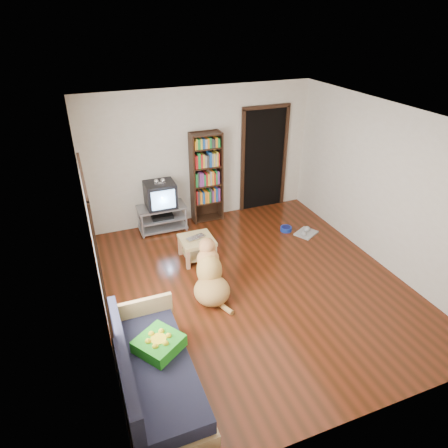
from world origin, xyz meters
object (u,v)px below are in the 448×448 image
object	(u,v)px
coffee_table	(197,245)
green_cushion	(159,344)
sofa	(154,375)
dog_bowl	(286,229)
crt_tv	(160,194)
bookshelf	(206,173)
dog	(210,276)
tv_stand	(162,217)
grey_rag	(306,233)
laptop	(197,239)

from	to	relation	value
coffee_table	green_cushion	bearing A→B (deg)	-117.66
sofa	dog_bowl	bearing A→B (deg)	40.33
crt_tv	coffee_table	world-z (taller)	crt_tv
crt_tv	bookshelf	bearing A→B (deg)	4.32
green_cushion	dog	bearing A→B (deg)	15.09
green_cushion	bookshelf	size ratio (longest dim) A/B	0.25
bookshelf	dog	distance (m)	2.52
dog_bowl	tv_stand	size ratio (longest dim) A/B	0.24
dog	grey_rag	bearing A→B (deg)	24.01
grey_rag	crt_tv	xyz separation A→B (m)	(-2.51, 1.20, 0.73)
bookshelf	tv_stand	bearing A→B (deg)	-174.37
grey_rag	dog	distance (m)	2.55
green_cushion	grey_rag	bearing A→B (deg)	-0.53
green_cushion	dog_bowl	size ratio (longest dim) A/B	2.06
tv_stand	crt_tv	bearing A→B (deg)	90.00
bookshelf	sofa	world-z (taller)	bookshelf
coffee_table	grey_rag	bearing A→B (deg)	1.23
green_cushion	grey_rag	size ratio (longest dim) A/B	1.13
grey_rag	coffee_table	xyz separation A→B (m)	(-2.20, -0.05, 0.27)
coffee_table	crt_tv	bearing A→B (deg)	103.86
laptop	tv_stand	bearing A→B (deg)	87.45
dog_bowl	bookshelf	bearing A→B (deg)	140.99
dog_bowl	dog	bearing A→B (deg)	-147.55
sofa	crt_tv	bearing A→B (deg)	75.07
crt_tv	sofa	world-z (taller)	crt_tv
coffee_table	dog	distance (m)	0.99
grey_rag	coffee_table	bearing A→B (deg)	-178.77
bookshelf	dog	bearing A→B (deg)	-108.12
coffee_table	tv_stand	bearing A→B (deg)	104.10
green_cushion	laptop	distance (m)	2.47
coffee_table	dog	world-z (taller)	dog
dog	laptop	bearing A→B (deg)	83.36
green_cushion	tv_stand	bearing A→B (deg)	41.69
laptop	grey_rag	distance (m)	2.24
bookshelf	crt_tv	bearing A→B (deg)	-175.68
green_cushion	bookshelf	bearing A→B (deg)	28.56
green_cushion	coffee_table	xyz separation A→B (m)	(1.16, 2.21, -0.22)
crt_tv	green_cushion	bearing A→B (deg)	-103.82
bookshelf	grey_rag	bearing A→B (deg)	-39.16
laptop	bookshelf	distance (m)	1.61
dog_bowl	sofa	world-z (taller)	sofa
laptop	tv_stand	world-z (taller)	tv_stand
dog_bowl	sofa	distance (m)	4.18
crt_tv	dog	xyz separation A→B (m)	(0.20, -2.23, -0.43)
dog	tv_stand	bearing A→B (deg)	95.09
green_cushion	grey_rag	distance (m)	4.08
laptop	crt_tv	size ratio (longest dim) A/B	0.56
laptop	crt_tv	world-z (taller)	crt_tv
green_cushion	sofa	world-z (taller)	sofa
bookshelf	dog_bowl	bearing A→B (deg)	-39.01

